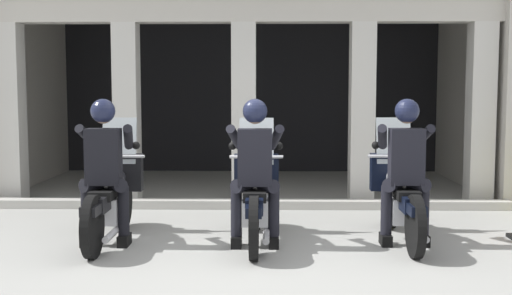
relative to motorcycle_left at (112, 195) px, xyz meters
name	(u,v)px	position (x,y,z in m)	size (l,w,h in m)	color
ground_plane	(259,200)	(1.61, 2.61, -0.50)	(80.00, 80.00, 0.00)	#999993
station_building	(248,70)	(1.39, 4.44, 1.48)	(7.98, 4.21, 3.22)	black
kerb_strip	(243,204)	(1.39, 1.90, -0.44)	(7.48, 0.24, 0.12)	#B7B5AD
motorcycle_left	(112,195)	(0.00, 0.00, 0.00)	(0.62, 2.04, 1.35)	black
police_officer_left	(104,159)	(0.00, -0.28, 0.44)	(0.63, 0.61, 1.58)	black
motorcycle_center	(256,196)	(1.61, -0.03, 0.00)	(0.62, 2.04, 1.35)	black
police_officer_center	(255,160)	(1.61, -0.31, 0.44)	(0.63, 0.61, 1.58)	black
motorcycle_right	(400,195)	(3.23, 0.08, 0.00)	(0.62, 2.04, 1.35)	black
police_officer_right	(406,159)	(3.23, -0.20, 0.44)	(0.63, 0.61, 1.58)	black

